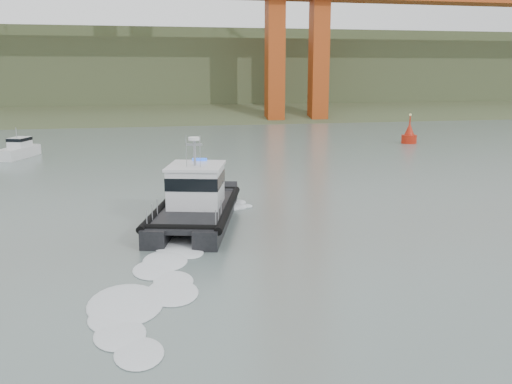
{
  "coord_description": "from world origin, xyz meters",
  "views": [
    {
      "loc": [
        -6.7,
        -23.54,
        9.02
      ],
      "look_at": [
        -0.15,
        6.7,
        2.4
      ],
      "focal_mm": 40.0,
      "sensor_mm": 36.0,
      "label": 1
    }
  ],
  "objects": [
    {
      "name": "ground",
      "position": [
        0.0,
        0.0,
        0.0
      ],
      "size": [
        400.0,
        400.0,
        0.0
      ],
      "primitive_type": "plane",
      "color": "slate",
      "rests_on": "ground"
    },
    {
      "name": "headlands",
      "position": [
        0.0,
        125.5,
        7.05
      ],
      "size": [
        500.0,
        105.36,
        27.12
      ],
      "color": "#3C4B2B",
      "rests_on": "ground"
    },
    {
      "name": "patrol_boat",
      "position": [
        -3.19,
        9.79,
        1.34
      ],
      "size": [
        6.83,
        11.72,
        5.36
      ],
      "rotation": [
        0.0,
        0.0,
        -0.27
      ],
      "color": "black",
      "rests_on": "ground"
    },
    {
      "name": "motorboat",
      "position": [
        -18.59,
        40.11,
        0.82
      ],
      "size": [
        3.94,
        6.29,
        3.28
      ],
      "rotation": [
        0.0,
        0.0,
        -0.36
      ],
      "color": "silver",
      "rests_on": "ground"
    },
    {
      "name": "nav_buoy",
      "position": [
        27.35,
        42.4,
        1.04
      ],
      "size": [
        1.89,
        1.89,
        3.94
      ],
      "color": "#A91D0B",
      "rests_on": "ground"
    }
  ]
}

